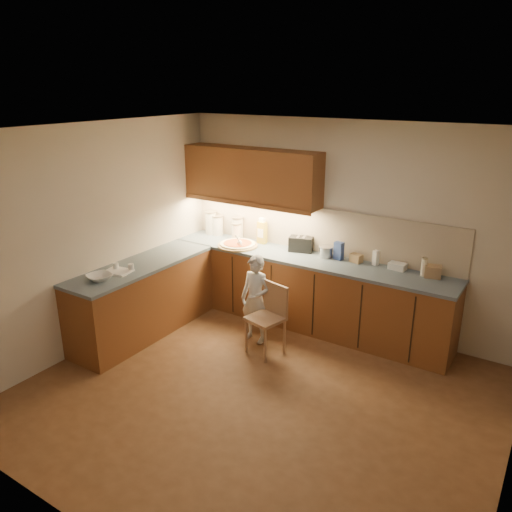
% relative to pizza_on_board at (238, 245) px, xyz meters
% --- Properties ---
extents(room, '(4.54, 4.50, 2.62)m').
position_rel_pizza_on_board_xyz_m(room, '(1.35, -1.60, 0.73)').
color(room, brown).
rests_on(room, ground).
extents(l_counter, '(3.77, 2.62, 0.92)m').
position_rel_pizza_on_board_xyz_m(l_counter, '(0.42, -0.35, -0.48)').
color(l_counter, brown).
rests_on(l_counter, ground).
extents(backsplash, '(3.75, 0.02, 0.58)m').
position_rel_pizza_on_board_xyz_m(backsplash, '(0.97, 0.39, 0.27)').
color(backsplash, '#BEAC93').
rests_on(backsplash, l_counter).
extents(upper_cabinets, '(1.95, 0.36, 0.73)m').
position_rel_pizza_on_board_xyz_m(upper_cabinets, '(0.07, 0.23, 0.90)').
color(upper_cabinets, brown).
rests_on(upper_cabinets, ground).
extents(pizza_on_board, '(0.54, 0.54, 0.22)m').
position_rel_pizza_on_board_xyz_m(pizza_on_board, '(0.00, 0.00, 0.00)').
color(pizza_on_board, tan).
rests_on(pizza_on_board, l_counter).
extents(child, '(0.41, 0.28, 1.09)m').
position_rel_pizza_on_board_xyz_m(child, '(0.69, -0.62, -0.40)').
color(child, silver).
rests_on(child, ground).
extents(wooden_chair, '(0.45, 0.45, 0.82)m').
position_rel_pizza_on_board_xyz_m(wooden_chair, '(0.96, -0.75, -0.47)').
color(wooden_chair, tan).
rests_on(wooden_chair, ground).
extents(mixing_bowl, '(0.32, 0.32, 0.07)m').
position_rel_pizza_on_board_xyz_m(mixing_bowl, '(-0.60, -1.83, 0.01)').
color(mixing_bowl, silver).
rests_on(mixing_bowl, l_counter).
extents(canister_a, '(0.17, 0.17, 0.34)m').
position_rel_pizza_on_board_xyz_m(canister_a, '(-0.66, 0.27, 0.14)').
color(canister_a, silver).
rests_on(canister_a, l_counter).
extents(canister_b, '(0.16, 0.16, 0.29)m').
position_rel_pizza_on_board_xyz_m(canister_b, '(-0.55, 0.29, 0.12)').
color(canister_b, white).
rests_on(canister_b, l_counter).
extents(canister_c, '(0.17, 0.17, 0.31)m').
position_rel_pizza_on_board_xyz_m(canister_c, '(-0.21, 0.30, 0.13)').
color(canister_c, beige).
rests_on(canister_c, l_counter).
extents(canister_d, '(0.14, 0.14, 0.23)m').
position_rel_pizza_on_board_xyz_m(canister_d, '(-0.20, 0.26, 0.09)').
color(canister_d, white).
rests_on(canister_d, l_counter).
extents(oil_jug, '(0.13, 0.10, 0.35)m').
position_rel_pizza_on_board_xyz_m(oil_jug, '(0.20, 0.30, 0.14)').
color(oil_jug, gold).
rests_on(oil_jug, l_counter).
extents(toaster, '(0.34, 0.25, 0.20)m').
position_rel_pizza_on_board_xyz_m(toaster, '(0.81, 0.27, 0.07)').
color(toaster, black).
rests_on(toaster, l_counter).
extents(steel_pot, '(0.19, 0.19, 0.14)m').
position_rel_pizza_on_board_xyz_m(steel_pot, '(1.18, 0.24, 0.05)').
color(steel_pot, '#ACACB1').
rests_on(steel_pot, l_counter).
extents(blue_box, '(0.12, 0.10, 0.22)m').
position_rel_pizza_on_board_xyz_m(blue_box, '(1.35, 0.25, 0.09)').
color(blue_box, '#324B98').
rests_on(blue_box, l_counter).
extents(card_box_a, '(0.17, 0.14, 0.10)m').
position_rel_pizza_on_board_xyz_m(card_box_a, '(1.57, 0.27, 0.03)').
color(card_box_a, tan).
rests_on(card_box_a, l_counter).
extents(white_bottle, '(0.08, 0.08, 0.18)m').
position_rel_pizza_on_board_xyz_m(white_bottle, '(1.81, 0.29, 0.07)').
color(white_bottle, white).
rests_on(white_bottle, l_counter).
extents(flat_pack, '(0.20, 0.15, 0.08)m').
position_rel_pizza_on_board_xyz_m(flat_pack, '(2.08, 0.29, 0.01)').
color(flat_pack, white).
rests_on(flat_pack, l_counter).
extents(tall_jar, '(0.07, 0.07, 0.22)m').
position_rel_pizza_on_board_xyz_m(tall_jar, '(2.39, 0.25, 0.09)').
color(tall_jar, white).
rests_on(tall_jar, l_counter).
extents(card_box_b, '(0.20, 0.17, 0.14)m').
position_rel_pizza_on_board_xyz_m(card_box_b, '(2.49, 0.26, 0.05)').
color(card_box_b, tan).
rests_on(card_box_b, l_counter).
extents(dough_cloth, '(0.33, 0.28, 0.02)m').
position_rel_pizza_on_board_xyz_m(dough_cloth, '(-0.61, -1.55, -0.01)').
color(dough_cloth, white).
rests_on(dough_cloth, l_counter).
extents(spice_jar_a, '(0.06, 0.06, 0.09)m').
position_rel_pizza_on_board_xyz_m(spice_jar_a, '(-0.69, -1.51, 0.02)').
color(spice_jar_a, white).
rests_on(spice_jar_a, l_counter).
extents(spice_jar_b, '(0.08, 0.08, 0.09)m').
position_rel_pizza_on_board_xyz_m(spice_jar_b, '(-0.51, -1.44, 0.02)').
color(spice_jar_b, silver).
rests_on(spice_jar_b, l_counter).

